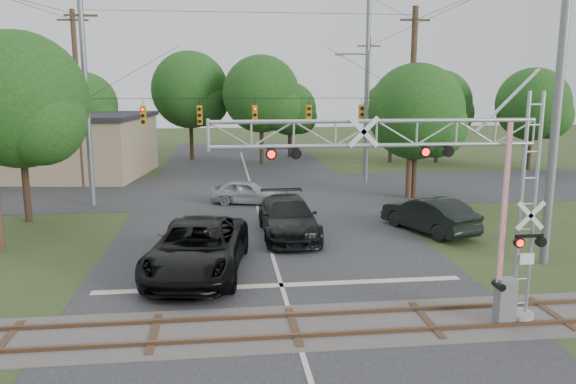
{
  "coord_description": "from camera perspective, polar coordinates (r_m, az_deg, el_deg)",
  "views": [
    {
      "loc": [
        -1.98,
        -13.15,
        6.96
      ],
      "look_at": [
        0.47,
        7.5,
        2.98
      ],
      "focal_mm": 35.0,
      "sensor_mm": 36.0,
      "label": 1
    }
  ],
  "objects": [
    {
      "name": "suv_dark",
      "position": [
        27.67,
        14.12,
        -2.24
      ],
      "size": [
        3.6,
        5.48,
        1.71
      ],
      "primitive_type": "imported",
      "rotation": [
        0.0,
        0.0,
        3.52
      ],
      "color": "black",
      "rests_on": "ground"
    },
    {
      "name": "commercial_building",
      "position": [
        48.39,
        -26.2,
        4.32
      ],
      "size": [
        21.58,
        12.99,
        4.77
      ],
      "rotation": [
        0.0,
        0.0,
        -0.13
      ],
      "color": "gray",
      "rests_on": "ground"
    },
    {
      "name": "road_main",
      "position": [
        24.25,
        -1.82,
        -5.81
      ],
      "size": [
        14.0,
        90.0,
        0.02
      ],
      "primitive_type": "cube",
      "color": "#252427",
      "rests_on": "ground"
    },
    {
      "name": "traffic_signal_span",
      "position": [
        33.3,
        -1.78,
        8.62
      ],
      "size": [
        19.34,
        0.36,
        11.5
      ],
      "color": "slate",
      "rests_on": "ground"
    },
    {
      "name": "railroad_track",
      "position": [
        16.78,
        0.63,
        -13.54
      ],
      "size": [
        90.0,
        3.2,
        0.17
      ],
      "color": "#433E3A",
      "rests_on": "ground"
    },
    {
      "name": "crossing_gantry",
      "position": [
        16.17,
        14.73,
        0.56
      ],
      "size": [
        9.56,
        0.87,
        6.8
      ],
      "color": "gray",
      "rests_on": "ground"
    },
    {
      "name": "road_cross",
      "position": [
        37.85,
        -3.67,
        0.24
      ],
      "size": [
        90.0,
        12.0,
        0.02
      ],
      "primitive_type": "cube",
      "color": "#252427",
      "rests_on": "ground"
    },
    {
      "name": "treeline",
      "position": [
        46.1,
        -4.72,
        9.11
      ],
      "size": [
        53.44,
        30.84,
        10.06
      ],
      "color": "#322317",
      "rests_on": "ground"
    },
    {
      "name": "car_dark",
      "position": [
        26.09,
        0.02,
        -2.6
      ],
      "size": [
        2.55,
        6.18,
        1.79
      ],
      "primitive_type": "imported",
      "rotation": [
        0.0,
        0.0,
        0.01
      ],
      "color": "black",
      "rests_on": "ground"
    },
    {
      "name": "streetlight",
      "position": [
        40.01,
        7.83,
        8.19
      ],
      "size": [
        2.47,
        0.26,
        9.25
      ],
      "color": "slate",
      "rests_on": "ground"
    },
    {
      "name": "pickup_black",
      "position": [
        21.21,
        -9.15,
        -5.66
      ],
      "size": [
        4.18,
        7.46,
        1.97
      ],
      "primitive_type": "imported",
      "rotation": [
        0.0,
        0.0,
        -0.13
      ],
      "color": "black",
      "rests_on": "ground"
    },
    {
      "name": "utility_poles",
      "position": [
        35.1,
        -0.63,
        9.59
      ],
      "size": [
        24.27,
        28.7,
        13.96
      ],
      "color": "#3A2A1A",
      "rests_on": "ground"
    },
    {
      "name": "ground",
      "position": [
        15.01,
        1.65,
        -16.78
      ],
      "size": [
        160.0,
        160.0,
        0.0
      ],
      "primitive_type": "plane",
      "color": "#303D1C",
      "rests_on": "ground"
    },
    {
      "name": "sedan_silver",
      "position": [
        33.28,
        -4.21,
        0.01
      ],
      "size": [
        4.52,
        2.75,
        1.44
      ],
      "primitive_type": "imported",
      "rotation": [
        0.0,
        0.0,
        1.3
      ],
      "color": "#96979D",
      "rests_on": "ground"
    }
  ]
}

